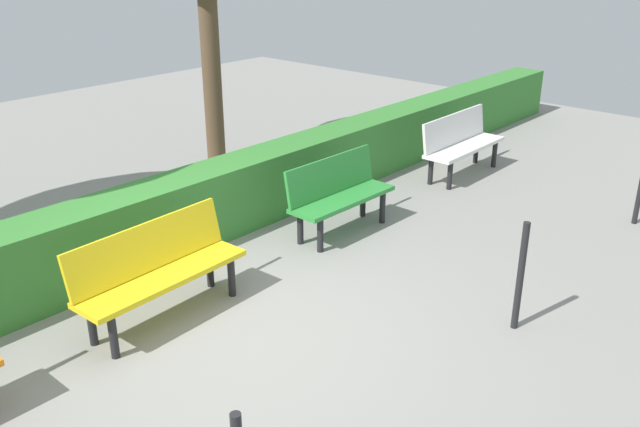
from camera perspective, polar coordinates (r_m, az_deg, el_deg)
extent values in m
plane|color=gray|center=(6.01, -7.66, -9.73)|extent=(19.84, 19.84, 0.00)
cube|color=white|center=(9.72, 12.14, 5.49)|extent=(1.55, 0.43, 0.05)
cube|color=white|center=(9.74, 11.28, 7.05)|extent=(1.55, 0.11, 0.42)
cylinder|color=black|center=(10.24, 14.50, 4.87)|extent=(0.07, 0.07, 0.39)
cylinder|color=black|center=(10.37, 13.04, 5.23)|extent=(0.07, 0.07, 0.39)
cylinder|color=black|center=(9.20, 10.90, 3.17)|extent=(0.07, 0.07, 0.39)
cylinder|color=black|center=(9.34, 9.33, 3.59)|extent=(0.07, 0.07, 0.39)
cube|color=#2D8C38|center=(7.62, 1.96, 1.23)|extent=(1.39, 0.45, 0.05)
cube|color=#2D8C38|center=(7.66, 0.91, 3.22)|extent=(1.38, 0.14, 0.42)
cylinder|color=black|center=(8.01, 5.29, 0.53)|extent=(0.07, 0.07, 0.39)
cylinder|color=black|center=(8.18, 3.64, 1.07)|extent=(0.07, 0.07, 0.39)
cylinder|color=black|center=(7.24, 0.02, -1.83)|extent=(0.07, 0.07, 0.39)
cylinder|color=black|center=(7.43, -1.68, -1.18)|extent=(0.07, 0.07, 0.39)
cube|color=yellow|center=(6.07, -13.04, -5.25)|extent=(1.63, 0.49, 0.05)
cube|color=yellow|center=(6.11, -14.34, -2.74)|extent=(1.61, 0.20, 0.42)
cylinder|color=black|center=(6.44, -7.48, -5.34)|extent=(0.07, 0.07, 0.39)
cylinder|color=black|center=(6.64, -9.28, -4.55)|extent=(0.07, 0.07, 0.39)
cylinder|color=black|center=(5.75, -17.04, -9.91)|extent=(0.07, 0.07, 0.39)
cylinder|color=black|center=(5.98, -18.70, -8.83)|extent=(0.07, 0.07, 0.39)
cube|color=#387F33|center=(7.61, -9.61, 0.77)|extent=(15.84, 0.55, 0.80)
cylinder|color=brown|center=(9.98, -9.18, 12.37)|extent=(0.27, 0.27, 2.93)
cylinder|color=black|center=(5.99, 16.55, -5.12)|extent=(0.06, 0.06, 1.00)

